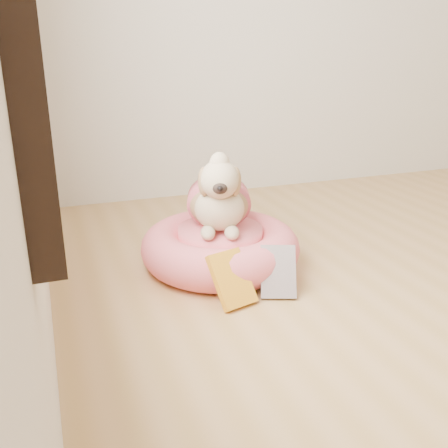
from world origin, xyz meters
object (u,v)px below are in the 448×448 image
object	(u,v)px
book_yellow	(232,279)
book_white	(278,272)
dog	(219,186)
pet_bed	(220,247)

from	to	relation	value
book_yellow	book_white	bearing A→B (deg)	-13.74
book_white	dog	bearing A→B (deg)	129.21
dog	book_white	size ratio (longest dim) A/B	2.33
pet_bed	dog	bearing A→B (deg)	81.89
pet_bed	dog	world-z (taller)	dog
pet_bed	book_white	distance (m)	0.37
pet_bed	book_white	world-z (taller)	book_white
pet_bed	dog	size ratio (longest dim) A/B	1.42
pet_bed	book_white	xyz separation A→B (m)	(0.13, -0.35, 0.01)
book_yellow	dog	bearing A→B (deg)	62.42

